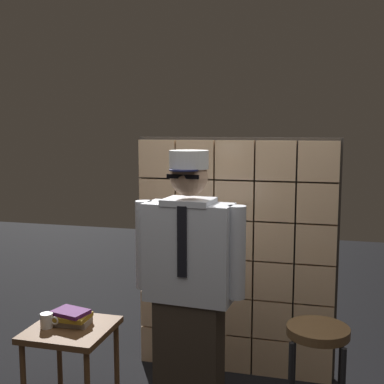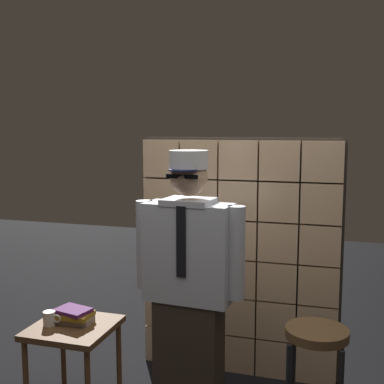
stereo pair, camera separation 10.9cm
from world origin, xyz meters
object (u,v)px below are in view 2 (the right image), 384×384
object	(u,v)px
bar_stool	(316,364)
standing_person	(189,289)
book_stack	(74,315)
coffee_mug	(50,318)
side_table	(73,336)

from	to	relation	value
bar_stool	standing_person	bearing A→B (deg)	172.65
standing_person	book_stack	world-z (taller)	standing_person
book_stack	standing_person	bearing A→B (deg)	-4.00
standing_person	coffee_mug	bearing A→B (deg)	-173.68
standing_person	side_table	bearing A→B (deg)	-177.07
bar_stool	coffee_mug	size ratio (longest dim) A/B	6.20
coffee_mug	side_table	bearing A→B (deg)	20.53
side_table	book_stack	size ratio (longest dim) A/B	2.22
coffee_mug	bar_stool	bearing A→B (deg)	-2.21
bar_stool	side_table	bearing A→B (deg)	175.67
standing_person	bar_stool	xyz separation A→B (m)	(0.75, -0.10, -0.32)
side_table	coffee_mug	bearing A→B (deg)	-159.47
bar_stool	side_table	distance (m)	1.56
standing_person	bar_stool	distance (m)	0.82
standing_person	coffee_mug	size ratio (longest dim) A/B	13.69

